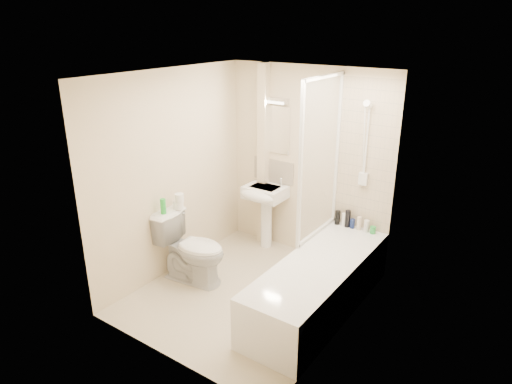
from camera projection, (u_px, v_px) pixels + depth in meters
The scene contains 26 objects.
floor at pixel (249, 294), 5.11m from camera, with size 2.50×2.50×0.00m, color beige.
wall_back at pixel (307, 164), 5.65m from camera, with size 2.20×0.02×2.40m, color beige.
wall_left at pixel (172, 175), 5.27m from camera, with size 0.02×2.50×2.40m, color beige.
wall_right at pixel (348, 219), 4.10m from camera, with size 0.02×2.50×2.40m, color beige.
ceiling at pixel (248, 74), 4.26m from camera, with size 2.20×2.50×0.02m, color white.
tile_back at pixel (366, 157), 5.16m from camera, with size 0.70×0.01×1.75m, color beige.
tile_right at pixel (358, 189), 4.18m from camera, with size 0.01×2.10×1.75m, color beige.
pipe_boxing at pixel (263, 157), 5.93m from camera, with size 0.12×0.12×2.40m, color beige.
splashback at pixel (273, 171), 5.96m from camera, with size 0.60×0.01×0.30m, color beige.
mirror at pixel (274, 129), 5.77m from camera, with size 0.46×0.01×0.60m, color white.
strip_light at pixel (273, 100), 5.62m from camera, with size 0.42×0.07×0.07m, color silver.
bathtub at pixel (319, 284), 4.76m from camera, with size 0.70×2.10×0.55m.
shower_screen at pixel (321, 159), 5.00m from camera, with size 0.04×0.92×1.80m.
shower_fixture at pixel (365, 147), 5.08m from camera, with size 0.10×0.16×0.99m.
pedestal_sink at pixel (264, 200), 5.91m from camera, with size 0.51×0.48×0.99m.
bottle_black_a at pixel (338, 217), 5.51m from camera, with size 0.06×0.06×0.17m, color black.
bottle_white_a at pixel (344, 220), 5.47m from camera, with size 0.06×0.06×0.16m, color white.
bottle_black_b at pixel (348, 219), 5.44m from camera, with size 0.06×0.06×0.21m, color black.
bottle_blue at pixel (352, 224), 5.42m from camera, with size 0.06×0.06×0.11m, color navy.
bottle_cream at pixel (359, 223), 5.37m from camera, with size 0.05×0.05×0.16m, color beige.
bottle_white_b at pixel (366, 226), 5.32m from camera, with size 0.06×0.06×0.14m, color silver.
bottle_green at pixel (373, 230), 5.29m from camera, with size 0.07×0.07×0.08m, color green.
toilet at pixel (192, 248), 5.25m from camera, with size 0.86×0.56×0.83m, color white.
toilet_roll_lower at pixel (178, 205), 5.28m from camera, with size 0.12×0.12×0.09m, color white.
toilet_roll_upper at pixel (179, 198), 5.23m from camera, with size 0.10×0.10×0.09m, color white.
green_bottle at pixel (163, 206), 5.12m from camera, with size 0.06×0.06×0.18m, color green.
Camera 1 is at (2.56, -3.55, 2.87)m, focal length 32.00 mm.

